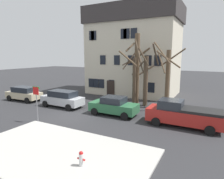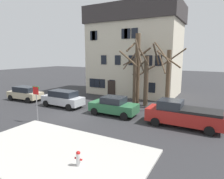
# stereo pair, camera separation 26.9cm
# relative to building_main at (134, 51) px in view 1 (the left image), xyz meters

# --- Properties ---
(ground_plane) EXTENTS (120.00, 120.00, 0.00)m
(ground_plane) POSITION_rel_building_main_xyz_m (-1.01, -12.84, -6.04)
(ground_plane) COLOR #2D2D30
(sidewalk_slab) EXTENTS (10.57, 6.03, 0.12)m
(sidewalk_slab) POSITION_rel_building_main_xyz_m (2.96, -18.55, -5.98)
(sidewalk_slab) COLOR #B7B5AD
(sidewalk_slab) RESTS_ON ground_plane
(building_main) EXTENTS (12.41, 7.63, 11.87)m
(building_main) POSITION_rel_building_main_xyz_m (0.00, 0.00, 0.00)
(building_main) COLOR beige
(building_main) RESTS_ON ground_plane
(tree_bare_near) EXTENTS (2.85, 2.58, 5.99)m
(tree_bare_near) POSITION_rel_building_main_xyz_m (2.63, -6.17, -3.05)
(tree_bare_near) COLOR #4C3D2D
(tree_bare_near) RESTS_ON ground_plane
(tree_bare_mid) EXTENTS (2.94, 3.50, 7.72)m
(tree_bare_mid) POSITION_rel_building_main_xyz_m (2.64, -5.65, -1.99)
(tree_bare_mid) COLOR brown
(tree_bare_mid) RESTS_ON ground_plane
(tree_bare_far) EXTENTS (2.63, 2.94, 7.05)m
(tree_bare_far) POSITION_rel_building_main_xyz_m (3.91, -6.22, -2.89)
(tree_bare_far) COLOR #4C3D2D
(tree_bare_far) RESTS_ON ground_plane
(tree_bare_end) EXTENTS (2.90, 2.93, 6.73)m
(tree_bare_end) POSITION_rel_building_main_xyz_m (6.16, -6.16, -2.65)
(tree_bare_end) COLOR brown
(tree_bare_end) RESTS_ON ground_plane
(car_beige_wagon) EXTENTS (4.47, 2.20, 1.69)m
(car_beige_wagon) POSITION_rel_building_main_xyz_m (-9.72, -10.76, -5.16)
(car_beige_wagon) COLOR #C6B793
(car_beige_wagon) RESTS_ON ground_plane
(car_silver_wagon) EXTENTS (4.65, 2.00, 1.74)m
(car_silver_wagon) POSITION_rel_building_main_xyz_m (-3.62, -10.82, -5.13)
(car_silver_wagon) COLOR #B7BABF
(car_silver_wagon) RESTS_ON ground_plane
(car_green_sedan) EXTENTS (4.39, 2.11, 1.69)m
(car_green_sedan) POSITION_rel_building_main_xyz_m (2.45, -10.74, -5.19)
(car_green_sedan) COLOR #2D6B42
(car_green_sedan) RESTS_ON ground_plane
(pickup_truck_red) EXTENTS (5.52, 2.15, 1.99)m
(pickup_truck_red) POSITION_rel_building_main_xyz_m (8.49, -10.82, -5.08)
(pickup_truck_red) COLOR #AD231E
(pickup_truck_red) RESTS_ON ground_plane
(fire_hydrant) EXTENTS (0.42, 0.22, 0.75)m
(fire_hydrant) POSITION_rel_building_main_xyz_m (5.05, -19.11, -5.53)
(fire_hydrant) COLOR silver
(fire_hydrant) RESTS_ON sidewalk_slab
(street_sign_pole) EXTENTS (0.76, 0.07, 2.96)m
(street_sign_pole) POSITION_rel_building_main_xyz_m (-2.07, -15.47, -3.97)
(street_sign_pole) COLOR slate
(street_sign_pole) RESTS_ON ground_plane
(bicycle_leaning) EXTENTS (1.74, 0.31, 1.03)m
(bicycle_leaning) POSITION_rel_building_main_xyz_m (-6.99, -6.00, -5.67)
(bicycle_leaning) COLOR black
(bicycle_leaning) RESTS_ON ground_plane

